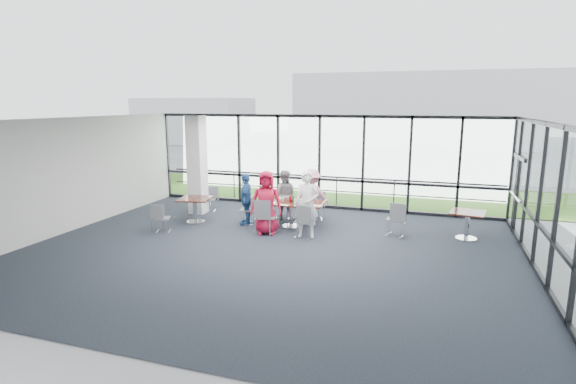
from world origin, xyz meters
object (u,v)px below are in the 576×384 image
(diner_near_left, at_px, (266,203))
(diner_far_right, at_px, (312,195))
(chair_main_nr, at_px, (304,221))
(chair_main_fl, at_px, (284,203))
(diner_far_left, at_px, (284,195))
(structural_column, at_px, (197,165))
(diner_near_right, at_px, (307,204))
(chair_spare_la, at_px, (163,218))
(chair_spare_r, at_px, (396,219))
(diner_end, at_px, (246,199))
(side_table_right, at_px, (468,216))
(chair_main_end, at_px, (247,210))
(chair_main_fr, at_px, (316,207))
(chair_main_nl, at_px, (267,217))
(main_table, at_px, (291,206))
(side_table_left, at_px, (195,202))
(chair_spare_lb, at_px, (209,200))

(diner_near_left, height_order, diner_far_right, diner_near_left)
(chair_main_nr, relative_size, chair_main_fl, 0.94)
(diner_far_left, bearing_deg, structural_column, -7.52)
(diner_near_right, relative_size, chair_spare_la, 2.28)
(chair_main_nr, xyz_separation_m, chair_spare_r, (2.35, 0.90, 0.02))
(diner_far_right, xyz_separation_m, diner_end, (-1.76, -1.01, -0.03))
(chair_spare_la, bearing_deg, chair_main_fl, 20.15)
(diner_far_right, distance_m, chair_spare_la, 4.46)
(side_table_right, xyz_separation_m, chair_main_end, (-6.18, -0.44, -0.20))
(chair_main_fr, xyz_separation_m, chair_spare_la, (-3.76, -2.67, -0.02))
(chair_main_fr, xyz_separation_m, chair_spare_r, (2.53, -1.03, 0.05))
(diner_end, height_order, chair_main_nl, diner_end)
(chair_main_fr, distance_m, chair_main_end, 2.16)
(main_table, height_order, chair_main_fl, chair_main_fl)
(side_table_right, relative_size, diner_far_right, 0.62)
(chair_spare_la, bearing_deg, diner_near_right, -11.30)
(side_table_left, xyz_separation_m, chair_main_nl, (2.53, -0.49, -0.16))
(structural_column, bearing_deg, chair_spare_la, -85.80)
(chair_main_fr, bearing_deg, side_table_left, 7.37)
(diner_far_right, bearing_deg, structural_column, -9.54)
(diner_near_right, height_order, diner_end, diner_near_right)
(side_table_right, relative_size, chair_main_nr, 1.11)
(diner_near_left, distance_m, chair_main_nl, 0.40)
(side_table_left, distance_m, diner_near_left, 2.56)
(diner_near_right, distance_m, chair_main_fr, 1.92)
(side_table_left, bearing_deg, chair_main_end, 10.65)
(chair_main_fl, relative_size, chair_main_end, 1.10)
(diner_near_left, bearing_deg, chair_main_nl, -58.44)
(main_table, bearing_deg, chair_spare_la, -156.88)
(chair_main_fl, bearing_deg, diner_near_right, 121.79)
(main_table, height_order, chair_main_nl, chair_main_nl)
(chair_main_fl, distance_m, chair_spare_r, 3.67)
(chair_spare_lb, bearing_deg, structural_column, 34.24)
(main_table, bearing_deg, diner_far_left, 119.11)
(diner_far_right, height_order, chair_main_nr, diner_far_right)
(structural_column, distance_m, main_table, 3.64)
(side_table_right, bearing_deg, chair_main_nl, -166.81)
(main_table, bearing_deg, chair_main_fl, 116.81)
(chair_spare_r, bearing_deg, chair_main_fl, 179.96)
(diner_near_left, relative_size, diner_end, 1.15)
(structural_column, height_order, side_table_right, structural_column)
(chair_main_fr, relative_size, chair_spare_la, 1.05)
(side_table_right, bearing_deg, chair_main_nr, -163.76)
(diner_near_left, relative_size, diner_far_right, 1.10)
(diner_far_right, bearing_deg, diner_far_left, -4.67)
(diner_near_left, relative_size, chair_spare_lb, 2.22)
(diner_near_left, xyz_separation_m, chair_spare_la, (-2.84, -0.75, -0.49))
(diner_far_left, height_order, chair_main_nl, diner_far_left)
(chair_main_end, bearing_deg, chair_main_fl, 129.55)
(diner_end, bearing_deg, chair_spare_r, 78.10)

